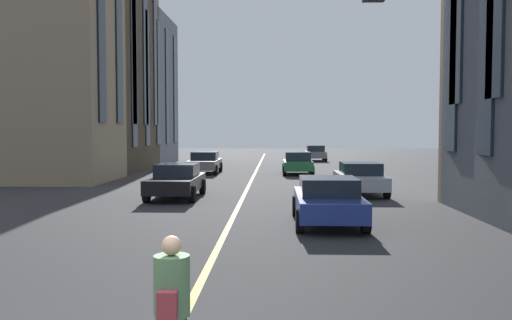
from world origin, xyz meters
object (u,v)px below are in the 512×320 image
car_grey_mid (205,162)px  car_green_far (298,163)px  car_blue_trailing (328,200)px  car_silver_parked_a (360,178)px  car_black_near (176,180)px  car_grey_parked_b (315,153)px  pedestrian_near (172,312)px

car_grey_mid → car_green_far: 5.93m
car_grey_mid → car_blue_trailing: size_ratio=1.00×
car_blue_trailing → car_silver_parked_a: bearing=-15.4°
car_black_near → car_blue_trailing: size_ratio=1.00×
car_silver_parked_a → car_blue_trailing: size_ratio=1.00×
car_silver_parked_a → car_green_far: 11.00m
car_silver_parked_a → car_grey_mid: bearing=35.6°
car_grey_parked_b → car_black_near: (-27.68, 7.57, 0.00)m
car_blue_trailing → car_green_far: 18.26m
car_grey_mid → pedestrian_near: size_ratio=2.74×
car_green_far → pedestrian_near: (-28.42, 2.45, 0.10)m
car_grey_parked_b → pedestrian_near: pedestrian_near is taller
car_green_far → car_blue_trailing: bearing=-179.6°
car_grey_mid → car_green_far: size_ratio=1.13×
car_black_near → car_blue_trailing: same height
car_black_near → pedestrian_near: 16.48m
car_grey_mid → car_green_far: car_green_far is taller
car_grey_parked_b → car_green_far: size_ratio=1.00×
car_black_near → car_silver_parked_a: size_ratio=1.00×
car_silver_parked_a → pedestrian_near: (-17.64, 4.65, 0.10)m
car_grey_parked_b → car_green_far: same height
car_grey_parked_b → car_green_far: 15.63m
car_black_near → car_blue_trailing: (-6.06, -5.51, 0.00)m
car_black_near → car_silver_parked_a: (1.42, -7.57, 0.00)m
car_grey_parked_b → car_grey_mid: size_ratio=0.89×
car_grey_mid → car_blue_trailing: bearing=-162.2°
car_grey_mid → car_black_near: 12.77m
car_green_far → car_black_near: bearing=156.3°
car_grey_parked_b → car_green_far: (-15.47, 2.20, 0.00)m
car_grey_parked_b → car_blue_trailing: size_ratio=0.89×
car_green_far → pedestrian_near: pedestrian_near is taller
car_grey_parked_b → car_blue_trailing: bearing=176.5°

